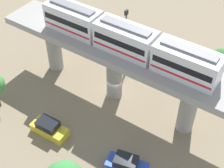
{
  "coord_description": "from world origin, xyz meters",
  "views": [
    {
      "loc": [
        -24.41,
        -16.05,
        29.44
      ],
      "look_at": [
        -2.5,
        -1.32,
        4.44
      ],
      "focal_mm": 53.58,
      "sensor_mm": 36.0,
      "label": 1
    }
  ],
  "objects": [
    {
      "name": "viaduct",
      "position": [
        0.0,
        0.0,
        5.62
      ],
      "size": [
        5.2,
        28.85,
        7.4
      ],
      "color": "#999691",
      "rests_on": "ground"
    },
    {
      "name": "tree_mid_lot",
      "position": [
        9.34,
        -9.35,
        3.62
      ],
      "size": [
        2.47,
        2.47,
        4.91
      ],
      "color": "brown",
      "rests_on": "ground"
    },
    {
      "name": "parked_car_yellow",
      "position": [
        -8.97,
        2.64,
        0.74
      ],
      "size": [
        1.98,
        4.28,
        1.76
      ],
      "rotation": [
        0.0,
        0.0,
        0.04
      ],
      "color": "yellow",
      "rests_on": "ground"
    },
    {
      "name": "train",
      "position": [
        0.0,
        -1.32,
        8.93
      ],
      "size": [
        2.64,
        20.5,
        3.24
      ],
      "color": "silver",
      "rests_on": "viaduct"
    },
    {
      "name": "ground_plane",
      "position": [
        0.0,
        0.0,
        0.0
      ],
      "size": [
        120.0,
        120.0,
        0.0
      ],
      "primitive_type": "plane",
      "color": "#84755B"
    },
    {
      "name": "parked_car_blue",
      "position": [
        -8.19,
        -6.91,
        0.74
      ],
      "size": [
        2.67,
        4.49,
        1.76
      ],
      "rotation": [
        0.0,
        0.0,
        0.22
      ],
      "color": "#284CB7",
      "rests_on": "ground"
    },
    {
      "name": "signal_post",
      "position": [
        3.4,
        0.72,
        5.52
      ],
      "size": [
        0.44,
        0.28,
        10.0
      ],
      "color": "#4C4C51",
      "rests_on": "ground"
    }
  ]
}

